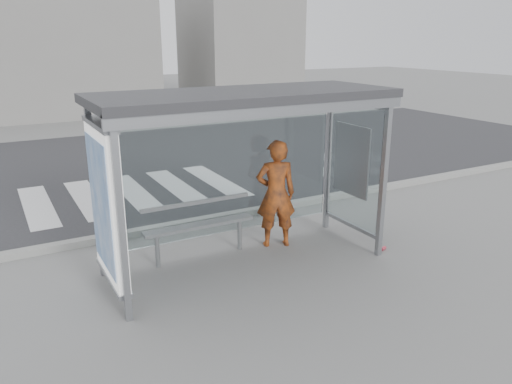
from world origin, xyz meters
TOP-DOWN VIEW (x-y plane):
  - ground at (0.00, 0.00)m, footprint 80.00×80.00m
  - road at (0.00, 7.00)m, footprint 30.00×10.00m
  - curb at (0.00, 1.95)m, footprint 30.00×0.18m
  - crosswalk at (-0.50, 4.50)m, footprint 4.55×3.00m
  - bus_shelter at (-0.37, 0.06)m, footprint 4.25×1.65m
  - building_center at (0.00, 18.00)m, footprint 8.00×5.00m
  - building_right at (9.00, 18.00)m, footprint 5.00×5.00m
  - person at (0.77, 0.44)m, footprint 0.76×0.62m
  - bench at (-0.52, 0.58)m, footprint 1.78×0.22m
  - soda_can at (2.20, -0.60)m, footprint 0.12×0.09m

SIDE VIEW (x-z plane):
  - ground at x=0.00m, z-range 0.00..0.00m
  - crosswalk at x=-0.50m, z-range 0.00..0.00m
  - road at x=0.00m, z-range 0.00..0.01m
  - soda_can at x=2.20m, z-range 0.00..0.06m
  - curb at x=0.00m, z-range 0.00..0.12m
  - bench at x=-0.52m, z-range 0.09..1.00m
  - person at x=0.77m, z-range 0.00..1.78m
  - bus_shelter at x=-0.37m, z-range 0.67..3.29m
  - building_center at x=0.00m, z-range 0.00..5.00m
  - building_right at x=9.00m, z-range 0.00..7.00m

